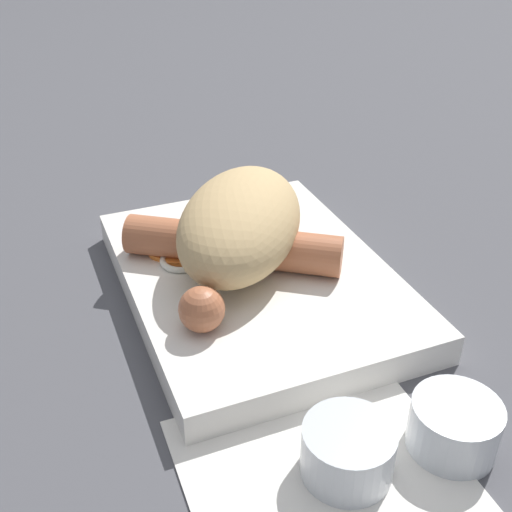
{
  "coord_description": "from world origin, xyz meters",
  "views": [
    {
      "loc": [
        -0.36,
        0.15,
        0.28
      ],
      "look_at": [
        0.0,
        0.0,
        0.03
      ],
      "focal_mm": 45.0,
      "sensor_mm": 36.0,
      "label": 1
    }
  ],
  "objects_px": {
    "sausage": "(232,245)",
    "condiment_cup_far": "(453,429)",
    "food_tray": "(256,281)",
    "condiment_cup_near": "(347,454)",
    "bread_roll": "(240,223)"
  },
  "relations": [
    {
      "from": "food_tray",
      "to": "sausage",
      "type": "relative_size",
      "value": 1.52
    },
    {
      "from": "food_tray",
      "to": "sausage",
      "type": "distance_m",
      "value": 0.03
    },
    {
      "from": "condiment_cup_far",
      "to": "sausage",
      "type": "bearing_deg",
      "value": 16.91
    },
    {
      "from": "bread_roll",
      "to": "condiment_cup_far",
      "type": "xyz_separation_m",
      "value": [
        -0.19,
        -0.05,
        -0.04
      ]
    },
    {
      "from": "food_tray",
      "to": "condiment_cup_far",
      "type": "bearing_deg",
      "value": -165.79
    },
    {
      "from": "condiment_cup_near",
      "to": "condiment_cup_far",
      "type": "xyz_separation_m",
      "value": [
        -0.01,
        -0.06,
        0.0
      ]
    },
    {
      "from": "bread_roll",
      "to": "condiment_cup_near",
      "type": "distance_m",
      "value": 0.19
    },
    {
      "from": "sausage",
      "to": "condiment_cup_far",
      "type": "bearing_deg",
      "value": -163.09
    },
    {
      "from": "food_tray",
      "to": "condiment_cup_far",
      "type": "distance_m",
      "value": 0.18
    },
    {
      "from": "sausage",
      "to": "condiment_cup_near",
      "type": "height_order",
      "value": "sausage"
    },
    {
      "from": "food_tray",
      "to": "condiment_cup_far",
      "type": "relative_size",
      "value": 4.99
    },
    {
      "from": "bread_roll",
      "to": "sausage",
      "type": "bearing_deg",
      "value": 99.61
    },
    {
      "from": "condiment_cup_far",
      "to": "condiment_cup_near",
      "type": "bearing_deg",
      "value": 84.17
    },
    {
      "from": "condiment_cup_far",
      "to": "bread_roll",
      "type": "bearing_deg",
      "value": 14.92
    },
    {
      "from": "bread_roll",
      "to": "condiment_cup_far",
      "type": "height_order",
      "value": "bread_roll"
    }
  ]
}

